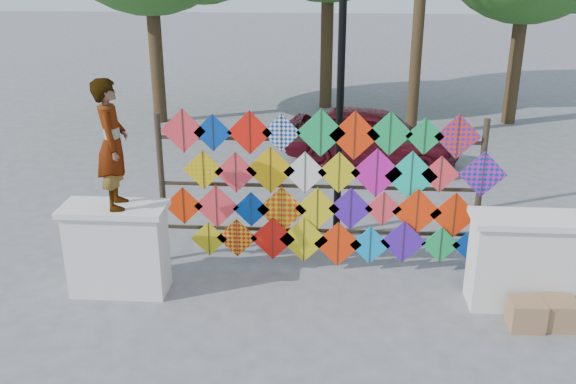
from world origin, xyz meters
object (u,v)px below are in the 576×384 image
object	(u,v)px
sedan	(373,136)
lamppost	(341,72)
kite_rack	(327,190)
vendor_woman	(112,144)

from	to	relation	value
sedan	lamppost	bearing A→B (deg)	-177.82
kite_rack	sedan	bearing A→B (deg)	79.06
vendor_woman	sedan	distance (m)	7.11
vendor_woman	lamppost	distance (m)	3.70
kite_rack	vendor_woman	distance (m)	3.05
vendor_woman	kite_rack	bearing A→B (deg)	-83.50
kite_rack	vendor_woman	world-z (taller)	vendor_woman
lamppost	sedan	bearing A→B (deg)	77.98
sedan	lamppost	xyz separation A→B (m)	(-0.78, -3.68, 2.05)
lamppost	vendor_woman	bearing A→B (deg)	-143.08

